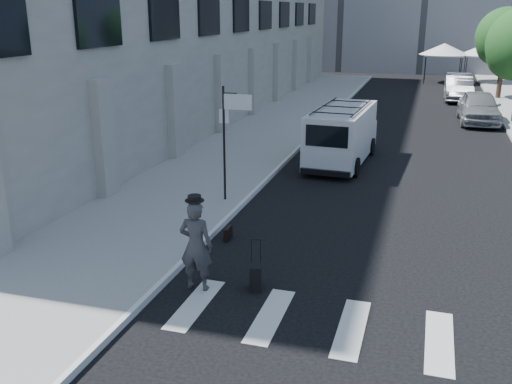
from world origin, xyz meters
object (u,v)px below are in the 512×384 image
Objects in this scene: parked_car_b at (459,88)px; suitcase at (256,277)px; briefcase at (228,233)px; parked_car_a at (479,107)px; businessman at (196,246)px; parked_car_c at (459,85)px; cargo_van at (342,134)px.

suitcase is at bearing -100.64° from parked_car_b.
parked_car_b is (6.53, 27.45, 0.63)m from briefcase.
parked_car_a reaches higher than suitcase.
parked_car_b is (5.01, 29.94, 0.51)m from suitcase.
businessman is 4.56× the size of briefcase.
briefcase is 20.67m from parked_car_a.
parked_car_c reaches higher than briefcase.
cargo_van is at bearing -97.83° from businessman.
briefcase is 9.08m from cargo_van.
businessman reaches higher than parked_car_b.
briefcase is 0.08× the size of cargo_van.
suitcase is at bearing -61.01° from briefcase.
suitcase is 32.89m from parked_car_c.
parked_car_a is 1.02× the size of parked_car_b.
suitcase is 0.19× the size of cargo_van.
cargo_van is at bearing -106.00° from parked_car_b.
parked_car_a is at bearing -109.01° from businessman.
suitcase is (1.22, 0.34, -0.71)m from businessman.
parked_car_c is at bearing -102.40° from businessman.
businessman is 0.41× the size of parked_car_b.
parked_car_a is at bearing 59.63° from suitcase.
cargo_van is (1.30, 11.71, 0.13)m from businessman.
briefcase is 0.09× the size of parked_car_c.
parked_car_b is at bearing 93.37° from parked_car_a.
businessman is 11.78m from cargo_van.
parked_car_c is (6.34, 32.82, -0.29)m from businessman.
briefcase is at bearing -85.39° from businessman.
briefcase is 2.92m from suitcase.
businessman is at bearing -93.31° from cargo_van.
businessman is 30.91m from parked_car_b.
cargo_van is 1.17× the size of parked_car_a.
parked_car_a is (7.00, 22.15, -0.16)m from businessman.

